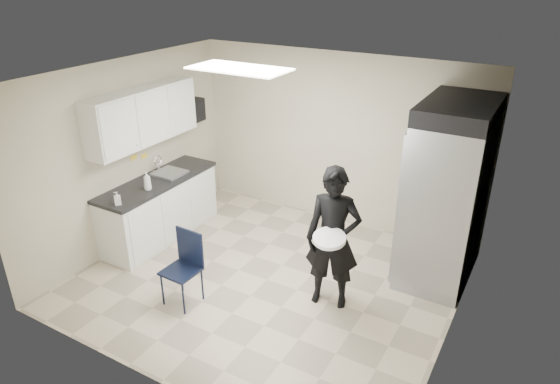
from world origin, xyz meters
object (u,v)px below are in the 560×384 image
Objects in this scene: folding_chair at (181,271)px; man_tuxedo at (333,239)px; commercial_fridge at (446,200)px; lower_counter at (160,210)px.

man_tuxedo is at bearing 33.15° from folding_chair.
man_tuxedo is (-0.95, -1.26, -0.19)m from commercial_fridge.
commercial_fridge is 1.22× the size of man_tuxedo.
commercial_fridge is 1.59m from man_tuxedo.
lower_counter is 2.87m from man_tuxedo.
commercial_fridge is at bearing 43.71° from folding_chair.
man_tuxedo reaches higher than lower_counter.
folding_chair is (1.31, -1.09, 0.01)m from lower_counter.
commercial_fridge is at bearing 15.88° from lower_counter.
folding_chair reaches higher than lower_counter.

